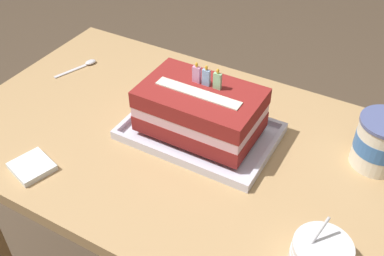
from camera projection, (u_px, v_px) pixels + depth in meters
The scene contains 7 objects.
dining_table at pixel (184, 168), 1.21m from camera, with size 1.18×0.72×0.70m.
foil_tray at pixel (200, 133), 1.15m from camera, with size 0.38×0.25×0.02m.
birthday_cake at pixel (200, 109), 1.11m from camera, with size 0.29×0.18×0.17m.
bowl_stack at pixel (321, 254), 0.85m from camera, with size 0.12×0.12×0.10m.
ice_cream_tub at pixel (381, 142), 1.04m from camera, with size 0.12×0.12×0.13m.
serving_spoon_near_tray at pixel (86, 64), 1.41m from camera, with size 0.06×0.14×0.01m.
napkin_pile at pixel (32, 167), 1.06m from camera, with size 0.11×0.11×0.01m.
Camera 1 is at (0.44, -0.74, 1.45)m, focal length 42.47 mm.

